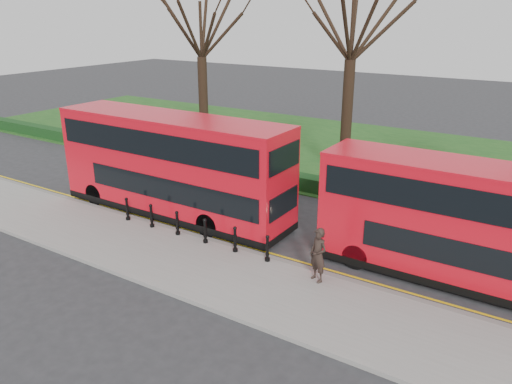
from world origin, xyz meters
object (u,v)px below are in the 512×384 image
Objects in this scene: bollard_row at (191,227)px; bus_lead at (172,166)px; pedestrian at (318,255)px; bus_rear at (477,228)px.

bus_lead is at bearing 143.19° from bollard_row.
bus_lead is 5.97× the size of pedestrian.
bollard_row is at bearing -36.81° from bus_lead.
bollard_row is 5.88m from pedestrian.
pedestrian is at bearing -2.89° from bollard_row.
bollard_row is 10.70m from bus_rear.
bus_lead reaches higher than bollard_row.
bus_rear is (10.28, 2.56, 1.48)m from bollard_row.
bus_lead is 12.88m from bus_rear.
bus_rear is at bearing 14.01° from bollard_row.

